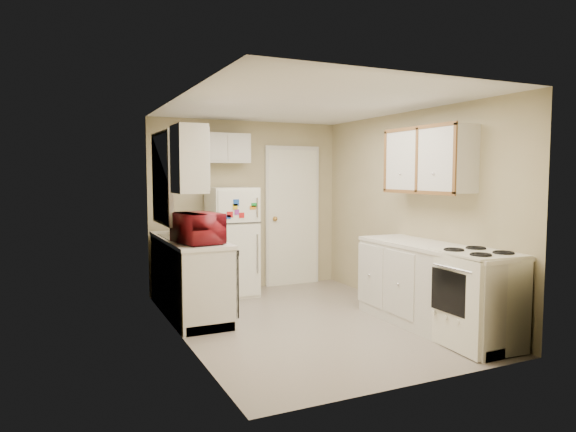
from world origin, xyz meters
name	(u,v)px	position (x,y,z in m)	size (l,w,h in m)	color
floor	(307,322)	(0.00, 0.00, 0.00)	(3.80, 3.80, 0.00)	#AFA395
ceiling	(307,104)	(0.00, 0.00, 2.40)	(3.80, 3.80, 0.00)	white
wall_left	(181,219)	(-1.40, 0.00, 1.20)	(3.80, 3.80, 0.00)	tan
wall_right	(410,211)	(1.40, 0.00, 1.20)	(3.80, 3.80, 0.00)	tan
wall_back	(247,205)	(0.00, 1.90, 1.20)	(2.80, 2.80, 0.00)	tan
wall_front	(420,232)	(0.00, -1.90, 1.20)	(2.80, 2.80, 0.00)	tan
left_counter	(189,276)	(-1.10, 0.90, 0.45)	(0.60, 1.80, 0.90)	silver
dishwasher	(229,280)	(-0.81, 0.30, 0.49)	(0.03, 0.58, 0.72)	black
sink	(186,240)	(-1.10, 1.05, 0.86)	(0.54, 0.74, 0.16)	gray
microwave	(198,229)	(-1.12, 0.39, 1.05)	(0.33, 0.59, 0.40)	maroon
soap_bottle	(174,225)	(-1.15, 1.47, 1.00)	(0.09, 0.09, 0.20)	white
window_blinds	(163,178)	(-1.36, 1.05, 1.60)	(0.10, 0.98, 1.08)	silver
upper_cabinet_left	(189,159)	(-1.25, 0.22, 1.80)	(0.30, 0.45, 0.70)	silver
refrigerator	(232,242)	(-0.34, 1.56, 0.73)	(0.61, 0.59, 1.47)	white
cabinet_over_fridge	(223,148)	(-0.40, 1.75, 2.00)	(0.70, 0.30, 0.40)	silver
interior_door	(292,216)	(0.70, 1.86, 1.02)	(0.86, 0.06, 2.08)	white
right_counter	(433,287)	(1.10, -0.80, 0.45)	(0.60, 2.00, 0.90)	silver
stove	(477,300)	(1.09, -1.42, 0.45)	(0.60, 0.74, 0.90)	white
upper_cabinet_right	(429,160)	(1.25, -0.50, 1.80)	(0.30, 1.20, 0.70)	silver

